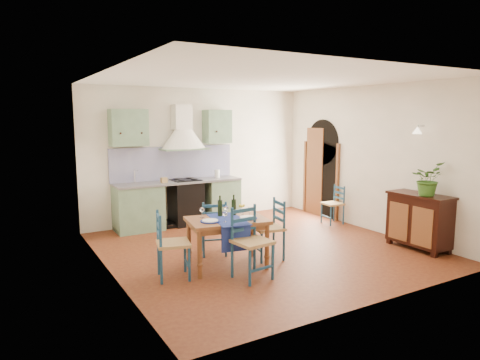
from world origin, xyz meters
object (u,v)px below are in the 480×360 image
Objects in this scene: dining_table at (227,224)px; chair_near at (251,242)px; sideboard at (419,219)px; potted_plant at (427,179)px.

dining_table is 0.57m from chair_near.
chair_near is 3.14m from sideboard.
potted_plant is (-0.05, -0.14, 0.70)m from sideboard.
sideboard is at bearing -5.16° from chair_near.
potted_plant is at bearing -110.32° from sideboard.
chair_near is 3.19m from potted_plant.
potted_plant is (3.08, -0.43, 0.70)m from chair_near.
sideboard is (3.13, -0.28, -0.00)m from chair_near.
chair_near is at bearing -83.64° from dining_table.
sideboard is at bearing -14.64° from dining_table.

